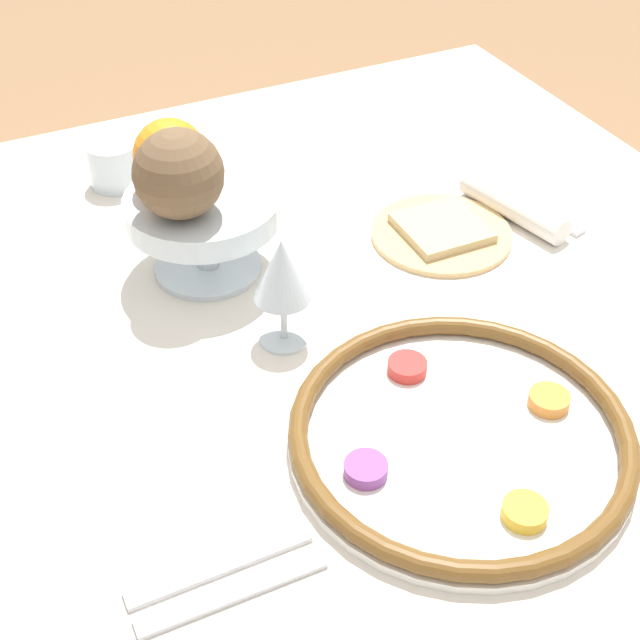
{
  "coord_description": "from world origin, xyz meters",
  "views": [
    {
      "loc": [
        -0.65,
        0.43,
        1.43
      ],
      "look_at": [
        0.03,
        0.11,
        0.8
      ],
      "focal_mm": 50.0,
      "sensor_mm": 36.0,
      "label": 1
    }
  ],
  "objects_px": {
    "orange_fruit": "(170,155)",
    "fruit_stand": "(204,216)",
    "bread_plate": "(441,232)",
    "napkin_roll": "(514,206)",
    "coconut": "(178,174)",
    "seder_plate": "(461,435)",
    "cup_near": "(114,164)",
    "wine_glass": "(282,273)"
  },
  "relations": [
    {
      "from": "orange_fruit",
      "to": "fruit_stand",
      "type": "bearing_deg",
      "value": -147.03
    },
    {
      "from": "bread_plate",
      "to": "napkin_roll",
      "type": "bearing_deg",
      "value": -91.7
    },
    {
      "from": "coconut",
      "to": "seder_plate",
      "type": "bearing_deg",
      "value": -156.78
    },
    {
      "from": "seder_plate",
      "to": "cup_near",
      "type": "bearing_deg",
      "value": 15.08
    },
    {
      "from": "fruit_stand",
      "to": "bread_plate",
      "type": "bearing_deg",
      "value": -102.07
    },
    {
      "from": "orange_fruit",
      "to": "coconut",
      "type": "distance_m",
      "value": 0.06
    },
    {
      "from": "fruit_stand",
      "to": "cup_near",
      "type": "distance_m",
      "value": 0.26
    },
    {
      "from": "seder_plate",
      "to": "wine_glass",
      "type": "distance_m",
      "value": 0.25
    },
    {
      "from": "fruit_stand",
      "to": "orange_fruit",
      "type": "bearing_deg",
      "value": 32.97
    },
    {
      "from": "orange_fruit",
      "to": "cup_near",
      "type": "distance_m",
      "value": 0.25
    },
    {
      "from": "bread_plate",
      "to": "fruit_stand",
      "type": "bearing_deg",
      "value": 77.93
    },
    {
      "from": "wine_glass",
      "to": "orange_fruit",
      "type": "distance_m",
      "value": 0.21
    },
    {
      "from": "wine_glass",
      "to": "fruit_stand",
      "type": "xyz_separation_m",
      "value": [
        0.16,
        0.03,
        -0.02
      ]
    },
    {
      "from": "seder_plate",
      "to": "orange_fruit",
      "type": "distance_m",
      "value": 0.46
    },
    {
      "from": "cup_near",
      "to": "wine_glass",
      "type": "bearing_deg",
      "value": -169.24
    },
    {
      "from": "orange_fruit",
      "to": "cup_near",
      "type": "bearing_deg",
      "value": 6.45
    },
    {
      "from": "seder_plate",
      "to": "wine_glass",
      "type": "bearing_deg",
      "value": 22.62
    },
    {
      "from": "orange_fruit",
      "to": "coconut",
      "type": "relative_size",
      "value": 0.84
    },
    {
      "from": "seder_plate",
      "to": "bread_plate",
      "type": "bearing_deg",
      "value": -28.7
    },
    {
      "from": "orange_fruit",
      "to": "cup_near",
      "type": "height_order",
      "value": "orange_fruit"
    },
    {
      "from": "seder_plate",
      "to": "cup_near",
      "type": "relative_size",
      "value": 4.67
    },
    {
      "from": "napkin_roll",
      "to": "cup_near",
      "type": "bearing_deg",
      "value": 55.22
    },
    {
      "from": "wine_glass",
      "to": "cup_near",
      "type": "height_order",
      "value": "wine_glass"
    },
    {
      "from": "fruit_stand",
      "to": "napkin_roll",
      "type": "height_order",
      "value": "fruit_stand"
    },
    {
      "from": "napkin_roll",
      "to": "cup_near",
      "type": "distance_m",
      "value": 0.56
    },
    {
      "from": "wine_glass",
      "to": "cup_near",
      "type": "bearing_deg",
      "value": 10.76
    },
    {
      "from": "wine_glass",
      "to": "bread_plate",
      "type": "xyz_separation_m",
      "value": [
        0.1,
        -0.27,
        -0.09
      ]
    },
    {
      "from": "bread_plate",
      "to": "napkin_roll",
      "type": "relative_size",
      "value": 1.08
    },
    {
      "from": "coconut",
      "to": "cup_near",
      "type": "relative_size",
      "value": 1.4
    },
    {
      "from": "fruit_stand",
      "to": "cup_near",
      "type": "relative_size",
      "value": 2.55
    },
    {
      "from": "coconut",
      "to": "fruit_stand",
      "type": "bearing_deg",
      "value": -53.09
    },
    {
      "from": "wine_glass",
      "to": "coconut",
      "type": "bearing_deg",
      "value": 24.18
    },
    {
      "from": "wine_glass",
      "to": "coconut",
      "type": "height_order",
      "value": "coconut"
    },
    {
      "from": "seder_plate",
      "to": "napkin_roll",
      "type": "xyz_separation_m",
      "value": [
        0.32,
        -0.29,
        0.0
      ]
    },
    {
      "from": "napkin_roll",
      "to": "seder_plate",
      "type": "bearing_deg",
      "value": 138.03
    },
    {
      "from": "fruit_stand",
      "to": "bread_plate",
      "type": "relative_size",
      "value": 1.02
    },
    {
      "from": "seder_plate",
      "to": "coconut",
      "type": "height_order",
      "value": "coconut"
    },
    {
      "from": "cup_near",
      "to": "bread_plate",
      "type": "bearing_deg",
      "value": -132.15
    },
    {
      "from": "seder_plate",
      "to": "coconut",
      "type": "bearing_deg",
      "value": 23.22
    },
    {
      "from": "seder_plate",
      "to": "wine_glass",
      "type": "xyz_separation_m",
      "value": [
        0.22,
        0.09,
        0.08
      ]
    },
    {
      "from": "orange_fruit",
      "to": "bread_plate",
      "type": "bearing_deg",
      "value": -106.99
    },
    {
      "from": "bread_plate",
      "to": "cup_near",
      "type": "xyz_separation_m",
      "value": [
        0.31,
        0.35,
        0.03
      ]
    }
  ]
}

